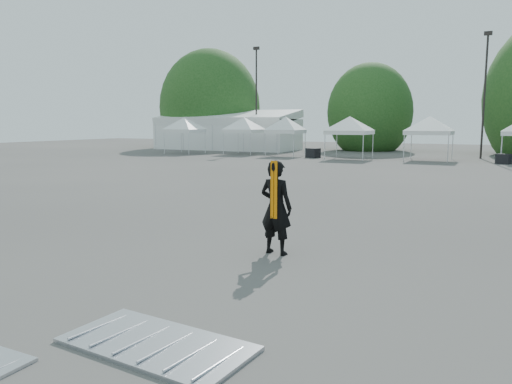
% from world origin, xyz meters
% --- Properties ---
extents(ground, '(120.00, 120.00, 0.00)m').
position_xyz_m(ground, '(0.00, 0.00, 0.00)').
color(ground, '#474442').
rests_on(ground, ground).
extents(marquee, '(15.00, 6.25, 4.23)m').
position_xyz_m(marquee, '(-22.00, 35.00, 1.97)').
color(marquee, white).
rests_on(marquee, ground).
extents(light_pole_west, '(0.60, 0.25, 10.30)m').
position_xyz_m(light_pole_west, '(-18.00, 34.00, 5.77)').
color(light_pole_west, black).
rests_on(light_pole_west, ground).
extents(light_pole_east, '(0.60, 0.25, 9.80)m').
position_xyz_m(light_pole_east, '(3.00, 32.00, 5.52)').
color(light_pole_east, black).
rests_on(light_pole_east, ground).
extents(tree_far_w, '(4.80, 4.80, 7.30)m').
position_xyz_m(tree_far_w, '(-26.00, 38.00, 4.54)').
color(tree_far_w, '#382314').
rests_on(tree_far_w, ground).
extents(tree_mid_w, '(4.16, 4.16, 6.33)m').
position_xyz_m(tree_mid_w, '(-8.00, 40.00, 3.93)').
color(tree_mid_w, '#382314').
rests_on(tree_mid_w, ground).
extents(tent_a, '(4.11, 4.11, 3.88)m').
position_xyz_m(tent_a, '(-21.92, 27.05, 3.06)').
color(tent_a, silver).
rests_on(tent_a, ground).
extents(tent_b, '(4.16, 4.16, 3.88)m').
position_xyz_m(tent_b, '(-16.61, 28.77, 3.06)').
color(tent_b, silver).
rests_on(tent_b, ground).
extents(tent_c, '(3.94, 3.94, 3.88)m').
position_xyz_m(tent_c, '(-12.17, 28.02, 3.06)').
color(tent_c, silver).
rests_on(tent_c, ground).
extents(tent_d, '(4.52, 4.52, 3.88)m').
position_xyz_m(tent_d, '(-6.27, 27.00, 3.06)').
color(tent_d, silver).
rests_on(tent_d, ground).
extents(tent_e, '(4.66, 4.66, 3.88)m').
position_xyz_m(tent_e, '(-0.48, 28.34, 3.06)').
color(tent_e, silver).
rests_on(tent_e, ground).
extents(man, '(0.79, 0.57, 2.04)m').
position_xyz_m(man, '(0.56, -1.79, 1.02)').
color(man, black).
rests_on(man, ground).
extents(barrier_mid, '(2.55, 1.42, 0.08)m').
position_xyz_m(barrier_mid, '(1.10, -6.61, 0.04)').
color(barrier_mid, '#ADAFB5').
rests_on(barrier_mid, ground).
extents(crate_west, '(1.22, 1.10, 0.78)m').
position_xyz_m(crate_west, '(-9.25, 26.92, 0.39)').
color(crate_west, black).
rests_on(crate_west, ground).
extents(crate_mid, '(1.07, 0.95, 0.69)m').
position_xyz_m(crate_mid, '(4.68, 27.11, 0.35)').
color(crate_mid, black).
rests_on(crate_mid, ground).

